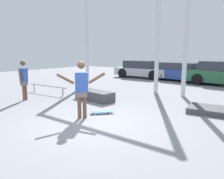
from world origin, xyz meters
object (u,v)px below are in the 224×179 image
Objects in this scene: grind_box at (95,95)px; bystander at (24,78)px; parked_car_blue at (182,72)px; parked_car_silver at (142,69)px; parked_car_green at (224,74)px; skateboard at (102,112)px; grind_rail at (48,87)px; skateboarder at (82,87)px.

bystander is at bearing -141.96° from grind_box.
parked_car_silver is at bearing -174.57° from parked_car_blue.
parked_car_silver is 2.60× the size of bystander.
grind_box is at bearing -82.38° from bystander.
parked_car_silver is at bearing -179.52° from parked_car_green.
grind_box is 0.41× the size of parked_car_green.
skateboard is 0.28× the size of grind_rail.
grind_box is 1.09× the size of bystander.
parked_car_blue is at bearing 44.62° from skateboarder.
skateboarder reaches higher than skateboard.
grind_rail is at bearing -172.16° from grind_box.
skateboarder is at bearing -71.40° from parked_car_silver.
grind_rail is at bearing 107.58° from skateboarder.
skateboard is at bearing -69.09° from parked_car_silver.
parked_car_silver is (-2.48, 8.21, 0.45)m from grind_box.
bystander reaches higher than grind_rail.
bystander reaches higher than parked_car_green.
parked_car_green is 11.21m from bystander.
bystander is at bearing -91.10° from parked_car_silver.
parked_car_blue is at bearing 85.41° from grind_box.
grind_box is at bearing 89.81° from skateboard.
bystander is (-2.31, -1.81, 0.72)m from grind_box.
parked_car_green is (3.45, 7.80, 0.50)m from grind_box.
skateboard is 0.42× the size of bystander.
parked_car_silver is at bearing 88.41° from grind_rail.
parked_car_green is at bearing 29.57° from skateboard.
grind_rail is at bearing -93.63° from parked_car_silver.
parked_car_blue is (-0.75, 10.38, -0.36)m from skateboarder.
skateboard is 2.12m from grind_box.
parked_car_green is (2.79, -0.46, 0.08)m from parked_car_blue.
parked_car_silver is at bearing 63.96° from skateboard.
skateboarder reaches higher than grind_box.
skateboarder is at bearing -125.17° from bystander.
bystander is (-5.76, -9.61, 0.22)m from parked_car_green.
bystander is at bearing -116.47° from parked_car_green.
grind_box is 8.59m from parked_car_silver.
grind_rail is at bearing -122.55° from parked_car_green.
bystander is at bearing -74.30° from grind_rail.
skateboarder is at bearing -97.12° from parked_car_green.
parked_car_blue reaches higher than skateboard.
grind_rail is 10.25m from parked_car_green.
grind_rail is (-2.71, -0.37, 0.13)m from grind_box.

